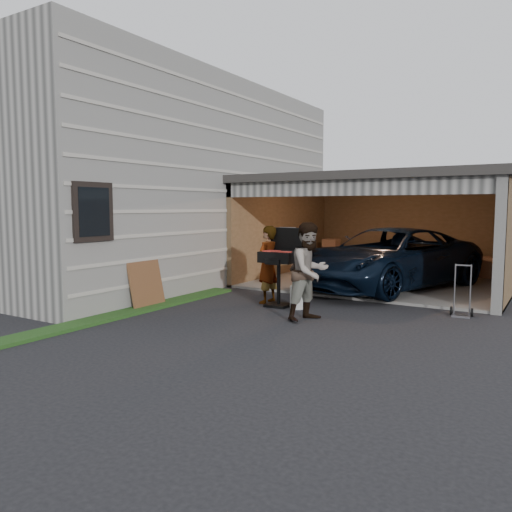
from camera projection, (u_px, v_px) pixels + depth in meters
The scene contains 11 objects.
ground at pixel (228, 326), 8.77m from camera, with size 80.00×80.00×0.00m, color black.
house at pixel (141, 185), 15.03m from camera, with size 7.00×11.00×5.50m, color #474744.
groundcover_strip at pixel (96, 320), 9.10m from camera, with size 0.50×8.00×0.06m, color #193814.
garage at pixel (390, 215), 13.94m from camera, with size 6.80×6.30×2.90m.
minivan at pixel (388, 260), 12.50m from camera, with size 2.50×5.43×1.51m, color black.
woman at pixel (267, 265), 10.81m from camera, with size 0.62×0.40×1.69m, color #ACBAD9.
man at pixel (310, 272), 9.17m from camera, with size 0.88×0.69×1.81m, color #4B271D.
bbq_grill at pixel (280, 260), 10.46m from camera, with size 0.74×0.65×1.66m.
propane_tank at pixel (298, 297), 10.28m from camera, with size 0.31×0.31×0.47m, color beige.
plywood_panel at pixel (146, 284), 10.37m from camera, with size 0.04×0.89×1.00m, color #52331C.
hand_truck at pixel (462, 306), 9.55m from camera, with size 0.42×0.33×1.00m.
Camera 1 is at (4.95, -7.06, 2.08)m, focal length 35.00 mm.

